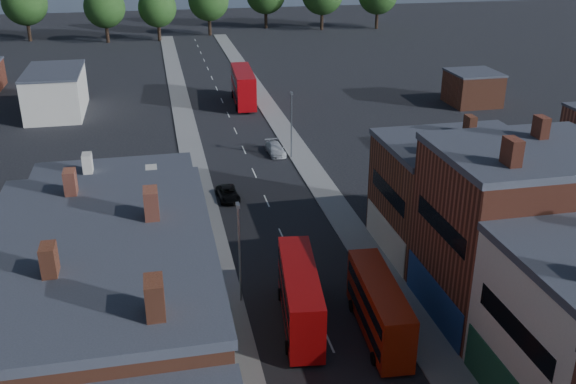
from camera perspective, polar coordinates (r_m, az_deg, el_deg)
name	(u,v)px	position (r m, az deg, el deg)	size (l,w,h in m)	color
pavement_west	(201,198)	(66.83, -7.71, -0.54)	(3.00, 200.00, 0.12)	gray
pavement_east	(323,188)	(68.80, 3.12, 0.36)	(3.00, 200.00, 0.12)	gray
lamp_post_2	(239,246)	(46.96, -4.36, -4.85)	(0.25, 0.70, 8.12)	slate
lamp_post_3	(291,121)	(76.08, 0.31, 6.37)	(0.25, 0.70, 8.12)	slate
bus_0	(300,295)	(45.49, 1.07, -9.17)	(3.57, 10.44, 4.42)	#AF0A0A
bus_1	(379,307)	(44.90, 8.09, -10.10)	(2.93, 9.81, 4.18)	#9D1E09
bus_2	(243,86)	(100.21, -4.00, 9.37)	(3.59, 12.42, 5.31)	#9A060B
car_2	(228,194)	(66.20, -5.36, -0.15)	(2.01, 4.36, 1.21)	black
car_3	(275,149)	(78.65, -1.13, 3.85)	(1.90, 4.67, 1.35)	silver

